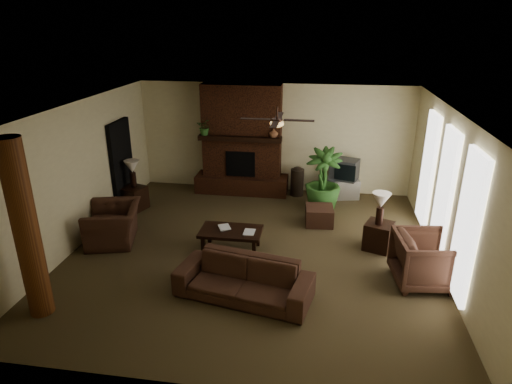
% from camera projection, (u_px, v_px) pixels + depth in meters
% --- Properties ---
extents(room_shell, '(7.00, 7.00, 7.00)m').
position_uv_depth(room_shell, '(253.00, 185.00, 8.18)').
color(room_shell, brown).
rests_on(room_shell, ground).
extents(fireplace, '(2.40, 0.70, 2.80)m').
position_uv_depth(fireplace, '(242.00, 149.00, 11.35)').
color(fireplace, '#4E2615').
rests_on(fireplace, ground).
extents(windows, '(0.08, 3.65, 2.35)m').
position_uv_depth(windows, '(444.00, 194.00, 7.89)').
color(windows, white).
rests_on(windows, ground).
extents(log_column, '(0.36, 0.36, 2.80)m').
position_uv_depth(log_column, '(26.00, 231.00, 6.38)').
color(log_column, brown).
rests_on(log_column, ground).
extents(doorway, '(0.10, 1.00, 2.10)m').
position_uv_depth(doorway, '(122.00, 165.00, 10.45)').
color(doorway, black).
rests_on(doorway, ground).
extents(ceiling_fan, '(1.35, 1.35, 0.37)m').
position_uv_depth(ceiling_fan, '(277.00, 122.00, 7.99)').
color(ceiling_fan, black).
rests_on(ceiling_fan, ceiling).
extents(sofa, '(2.29, 1.07, 0.86)m').
position_uv_depth(sofa, '(244.00, 274.00, 7.11)').
color(sofa, '#462B1E').
rests_on(sofa, ground).
extents(armchair_left, '(1.04, 1.32, 1.02)m').
position_uv_depth(armchair_left, '(113.00, 218.00, 8.92)').
color(armchair_left, '#462B1E').
rests_on(armchair_left, ground).
extents(armchair_right, '(1.02, 1.07, 1.00)m').
position_uv_depth(armchair_right, '(425.00, 258.00, 7.45)').
color(armchair_right, '#462B1E').
rests_on(armchair_right, ground).
extents(coffee_table, '(1.20, 0.70, 0.43)m').
position_uv_depth(coffee_table, '(231.00, 233.00, 8.61)').
color(coffee_table, black).
rests_on(coffee_table, ground).
extents(ottoman, '(0.64, 0.64, 0.40)m').
position_uv_depth(ottoman, '(319.00, 216.00, 9.79)').
color(ottoman, '#462B1E').
rests_on(ottoman, ground).
extents(tv_stand, '(0.94, 0.68, 0.50)m').
position_uv_depth(tv_stand, '(341.00, 188.00, 11.25)').
color(tv_stand, silver).
rests_on(tv_stand, ground).
extents(tv, '(0.77, 0.70, 0.52)m').
position_uv_depth(tv, '(344.00, 169.00, 11.04)').
color(tv, '#38383B').
rests_on(tv, tv_stand).
extents(floor_vase, '(0.34, 0.34, 0.77)m').
position_uv_depth(floor_vase, '(297.00, 179.00, 11.34)').
color(floor_vase, black).
rests_on(floor_vase, ground).
extents(floor_plant, '(1.01, 1.60, 0.85)m').
position_uv_depth(floor_plant, '(322.00, 193.00, 10.44)').
color(floor_plant, '#336227').
rests_on(floor_plant, ground).
extents(side_table_left, '(0.63, 0.63, 0.55)m').
position_uv_depth(side_table_left, '(134.00, 198.00, 10.55)').
color(side_table_left, black).
rests_on(side_table_left, ground).
extents(lamp_left, '(0.41, 0.41, 0.65)m').
position_uv_depth(lamp_left, '(132.00, 169.00, 10.34)').
color(lamp_left, black).
rests_on(lamp_left, side_table_left).
extents(side_table_right, '(0.65, 0.65, 0.55)m').
position_uv_depth(side_table_right, '(378.00, 236.00, 8.70)').
color(side_table_right, black).
rests_on(side_table_right, ground).
extents(lamp_right, '(0.41, 0.41, 0.65)m').
position_uv_depth(lamp_right, '(381.00, 203.00, 8.40)').
color(lamp_right, black).
rests_on(lamp_right, side_table_right).
extents(mantel_plant, '(0.40, 0.44, 0.33)m').
position_uv_depth(mantel_plant, '(205.00, 129.00, 11.01)').
color(mantel_plant, '#336227').
rests_on(mantel_plant, fireplace).
extents(mantel_vase, '(0.24, 0.25, 0.22)m').
position_uv_depth(mantel_vase, '(274.00, 133.00, 10.80)').
color(mantel_vase, brown).
rests_on(mantel_vase, fireplace).
extents(book_a, '(0.21, 0.12, 0.29)m').
position_uv_depth(book_a, '(219.00, 222.00, 8.60)').
color(book_a, '#999999').
rests_on(book_a, coffee_table).
extents(book_b, '(0.21, 0.02, 0.29)m').
position_uv_depth(book_b, '(244.00, 226.00, 8.45)').
color(book_b, '#999999').
rests_on(book_b, coffee_table).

